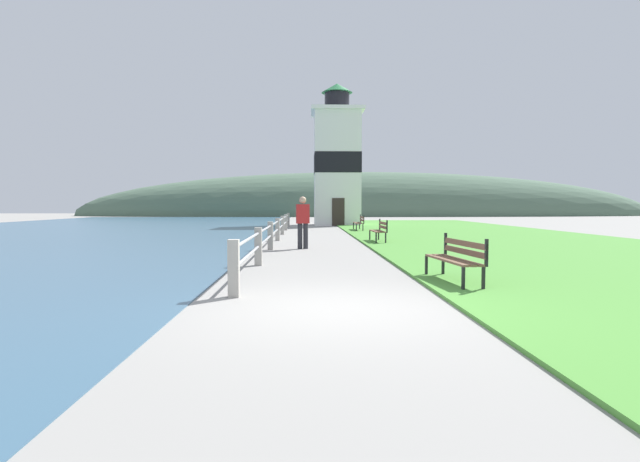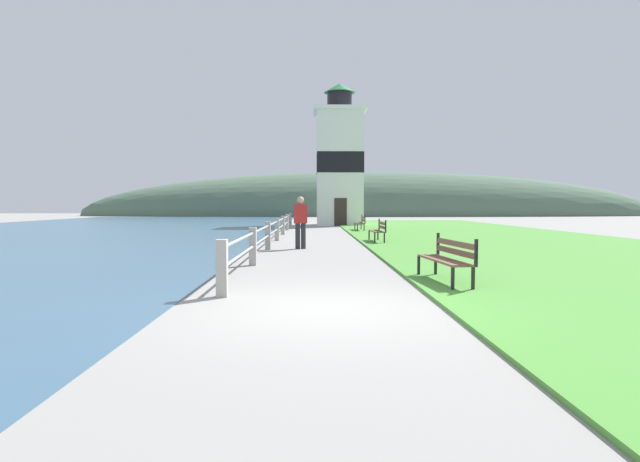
{
  "view_description": "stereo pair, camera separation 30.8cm",
  "coord_description": "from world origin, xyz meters",
  "px_view_note": "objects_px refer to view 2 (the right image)",
  "views": [
    {
      "loc": [
        -0.47,
        -7.28,
        1.54
      ],
      "look_at": [
        0.19,
        16.0,
        0.3
      ],
      "focal_mm": 28.0,
      "sensor_mm": 36.0,
      "label": 1
    },
    {
      "loc": [
        -0.16,
        -7.29,
        1.54
      ],
      "look_at": [
        0.19,
        16.0,
        0.3
      ],
      "focal_mm": 28.0,
      "sensor_mm": 36.0,
      "label": 2
    }
  ],
  "objects_px": {
    "park_bench_far": "(361,222)",
    "person_strolling": "(301,221)",
    "lighthouse": "(339,162)",
    "park_bench_near": "(448,256)",
    "park_bench_midway": "(379,229)"
  },
  "relations": [
    {
      "from": "park_bench_far",
      "to": "person_strolling",
      "type": "xyz_separation_m",
      "value": [
        -3.23,
        -11.55,
        0.44
      ]
    },
    {
      "from": "park_bench_near",
      "to": "park_bench_far",
      "type": "distance_m",
      "value": 19.3
    },
    {
      "from": "person_strolling",
      "to": "park_bench_far",
      "type": "bearing_deg",
      "value": -23.99
    },
    {
      "from": "park_bench_near",
      "to": "park_bench_far",
      "type": "xyz_separation_m",
      "value": [
        0.2,
        19.3,
        0.0
      ]
    },
    {
      "from": "park_bench_near",
      "to": "lighthouse",
      "type": "distance_m",
      "value": 28.16
    },
    {
      "from": "lighthouse",
      "to": "person_strolling",
      "type": "bearing_deg",
      "value": -96.9
    },
    {
      "from": "park_bench_midway",
      "to": "park_bench_far",
      "type": "height_order",
      "value": "same"
    },
    {
      "from": "lighthouse",
      "to": "park_bench_far",
      "type": "bearing_deg",
      "value": -84.67
    },
    {
      "from": "person_strolling",
      "to": "park_bench_near",
      "type": "bearing_deg",
      "value": -166.98
    },
    {
      "from": "park_bench_midway",
      "to": "person_strolling",
      "type": "bearing_deg",
      "value": 40.21
    },
    {
      "from": "park_bench_near",
      "to": "park_bench_midway",
      "type": "relative_size",
      "value": 1.1
    },
    {
      "from": "park_bench_near",
      "to": "person_strolling",
      "type": "height_order",
      "value": "person_strolling"
    },
    {
      "from": "park_bench_midway",
      "to": "park_bench_far",
      "type": "xyz_separation_m",
      "value": [
        0.15,
        8.9,
        0.0
      ]
    },
    {
      "from": "lighthouse",
      "to": "person_strolling",
      "type": "distance_m",
      "value": 20.59
    },
    {
      "from": "park_bench_near",
      "to": "person_strolling",
      "type": "bearing_deg",
      "value": -74.34
    }
  ]
}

